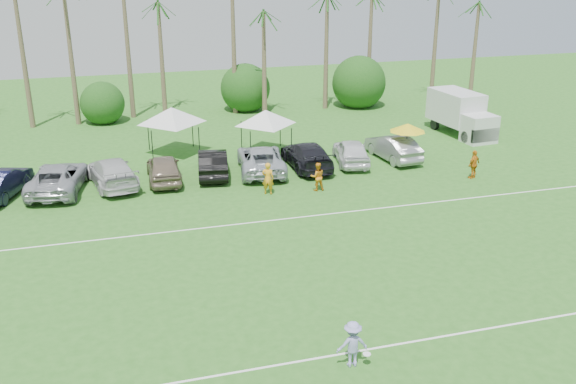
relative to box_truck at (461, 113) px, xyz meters
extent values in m
cube|color=white|center=(-19.79, -24.23, -1.68)|extent=(80.00, 0.10, 0.01)
cube|color=white|center=(-19.79, -12.23, -1.68)|extent=(80.00, 0.10, 0.01)
cone|color=brown|center=(-31.79, 11.77, 3.31)|extent=(0.44, 0.44, 10.00)
cone|color=brown|center=(-27.79, 11.77, 3.81)|extent=(0.44, 0.44, 11.00)
cone|color=brown|center=(-23.79, 11.77, 2.31)|extent=(0.44, 0.44, 8.00)
cone|color=brown|center=(-19.79, 11.77, 2.81)|extent=(0.44, 0.44, 9.00)
cone|color=brown|center=(-15.79, 11.77, 3.31)|extent=(0.44, 0.44, 10.00)
cone|color=brown|center=(-11.79, 11.77, 3.81)|extent=(0.44, 0.44, 11.00)
cone|color=brown|center=(-6.79, 11.77, 2.31)|extent=(0.44, 0.44, 8.00)
cone|color=brown|center=(-1.79, 11.77, 2.81)|extent=(0.44, 0.44, 9.00)
cone|color=brown|center=(3.21, 11.77, 3.31)|extent=(0.44, 0.44, 10.00)
cone|color=brown|center=(7.21, 11.77, 3.81)|extent=(0.44, 0.44, 11.00)
cylinder|color=brown|center=(-25.79, 12.77, -0.99)|extent=(0.30, 0.30, 1.40)
sphere|color=#154212|center=(-25.79, 12.77, 0.11)|extent=(4.00, 4.00, 4.00)
cylinder|color=brown|center=(-13.79, 12.77, -0.99)|extent=(0.30, 0.30, 1.40)
sphere|color=#154212|center=(-13.79, 12.77, 0.11)|extent=(4.00, 4.00, 4.00)
cylinder|color=brown|center=(-3.79, 12.77, -0.99)|extent=(0.30, 0.30, 1.40)
sphere|color=#154212|center=(-3.79, 12.77, 0.11)|extent=(4.00, 4.00, 4.00)
imported|color=orange|center=(-17.15, -8.42, -0.76)|extent=(0.80, 0.69, 1.86)
imported|color=orange|center=(-14.26, -8.61, -0.86)|extent=(0.87, 0.71, 1.66)
imported|color=orange|center=(-4.47, -9.23, -0.80)|extent=(1.12, 0.82, 1.77)
cube|color=silver|center=(-0.07, 0.77, 0.27)|extent=(2.76, 4.59, 2.39)
cube|color=silver|center=(0.20, -2.29, -0.68)|extent=(2.34, 1.90, 2.01)
cube|color=black|center=(0.26, -3.00, -0.97)|extent=(2.22, 0.47, 0.96)
cube|color=#E5590C|center=(1.13, 0.87, -0.16)|extent=(0.15, 1.53, 0.86)
cylinder|color=black|center=(-0.77, -2.18, -1.26)|extent=(0.36, 0.88, 0.86)
cylinder|color=black|center=(1.13, -2.01, -1.26)|extent=(0.36, 0.88, 0.86)
cylinder|color=black|center=(-1.12, 1.83, -1.26)|extent=(0.36, 0.88, 0.86)
cylinder|color=black|center=(0.79, 1.99, -1.26)|extent=(0.36, 0.88, 0.86)
cylinder|color=black|center=(-22.91, -0.66, -0.60)|extent=(0.06, 0.06, 2.17)
cylinder|color=black|center=(-19.85, -0.66, -0.60)|extent=(0.06, 0.06, 2.17)
cylinder|color=black|center=(-22.91, 2.40, -0.60)|extent=(0.06, 0.06, 2.17)
cylinder|color=black|center=(-19.85, 2.40, -0.60)|extent=(0.06, 0.06, 2.17)
pyramid|color=silver|center=(-21.38, 0.87, 1.57)|extent=(4.69, 4.69, 1.09)
cylinder|color=black|center=(-16.67, -2.00, -0.69)|extent=(0.06, 0.06, 2.00)
cylinder|color=black|center=(-13.87, -2.00, -0.69)|extent=(0.06, 0.06, 2.00)
cylinder|color=black|center=(-16.67, 0.81, -0.69)|extent=(0.06, 0.06, 2.00)
cylinder|color=black|center=(-13.87, 0.81, -0.69)|extent=(0.06, 0.06, 2.00)
pyramid|color=silver|center=(-15.27, -0.60, 1.32)|extent=(4.33, 4.33, 1.00)
cylinder|color=black|center=(-7.01, -5.20, -0.51)|extent=(0.05, 0.05, 2.35)
cone|color=yellow|center=(-7.01, -5.20, 0.67)|extent=(2.35, 2.35, 0.54)
imported|color=#9493D0|center=(-18.53, -24.90, -0.87)|extent=(1.08, 0.65, 1.64)
cylinder|color=white|center=(-18.07, -25.07, -1.24)|extent=(0.27, 0.27, 0.03)
imported|color=black|center=(-31.61, -4.58, -0.87)|extent=(3.16, 5.25, 1.64)
imported|color=#9C9EA4|center=(-28.60, -4.63, -0.87)|extent=(3.64, 6.25, 1.64)
imported|color=silver|center=(-25.59, -4.45, -0.87)|extent=(3.29, 5.96, 1.64)
imported|color=#806F5A|center=(-22.58, -4.58, -0.87)|extent=(2.08, 4.86, 1.64)
imported|color=black|center=(-19.57, -4.25, -0.87)|extent=(2.45, 5.17, 1.64)
imported|color=#AAB0B9|center=(-16.57, -4.43, -0.87)|extent=(3.53, 6.21, 1.64)
imported|color=black|center=(-13.56, -4.40, -0.87)|extent=(2.32, 5.65, 1.64)
imported|color=silver|center=(-10.55, -4.44, -0.87)|extent=(2.85, 5.09, 1.64)
imported|color=gray|center=(-7.54, -4.32, -0.87)|extent=(2.20, 5.11, 1.64)
camera|label=1|loc=(-25.56, -41.57, 11.14)|focal=40.00mm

